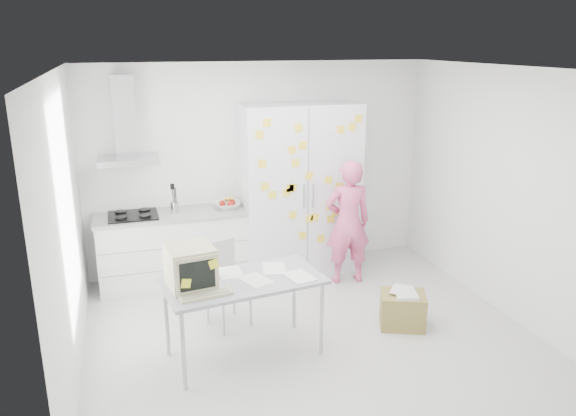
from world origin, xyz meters
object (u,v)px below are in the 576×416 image
object	(u,v)px
desk	(211,274)
person	(348,222)
cardboard_box	(403,309)
chair	(224,279)

from	to	relation	value
desk	person	bearing A→B (deg)	26.87
desk	cardboard_box	world-z (taller)	desk
person	chair	bearing A→B (deg)	25.91
desk	chair	bearing A→B (deg)	62.60
person	chair	distance (m)	1.81
desk	cardboard_box	xyz separation A→B (m)	(2.05, 0.08, -0.70)
person	cardboard_box	xyz separation A→B (m)	(0.12, -1.26, -0.59)
person	desk	size ratio (longest dim) A/B	1.00
chair	cardboard_box	distance (m)	1.93
chair	cardboard_box	size ratio (longest dim) A/B	1.58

